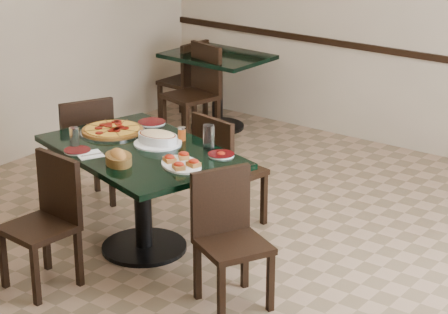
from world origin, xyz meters
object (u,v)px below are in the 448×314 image
Objects in this scene: lasagna_casserole at (158,138)px; chair_left at (84,146)px; main_table at (142,174)px; pepperoni_pizza at (112,130)px; back_chair_left at (188,77)px; bread_basket at (119,158)px; back_table at (217,77)px; bruschetta_platter at (181,162)px; chair_far at (223,165)px; chair_right at (228,231)px; chair_near at (48,215)px; back_chair_near at (197,87)px.

chair_left is at bearing 164.64° from lasagna_casserole.
main_table is 1.79× the size of chair_left.
back_chair_left is at bearing 117.33° from pepperoni_pizza.
bread_basket is (0.08, -0.30, 0.22)m from main_table.
back_table is 3.08m from bruschetta_platter.
chair_far reaches higher than bread_basket.
lasagna_casserole is (1.26, -2.35, 0.27)m from back_table.
lasagna_casserole is (-0.86, 0.36, 0.33)m from chair_right.
pepperoni_pizza is 1.10× the size of bruschetta_platter.
chair_left is 0.57m from pepperoni_pizza.
back_chair_left is at bearing 119.87° from lasagna_casserole.
back_chair_left is at bearing -179.50° from back_table.
back_chair_left is 2.90m from lasagna_casserole.
bruschetta_platter reaches higher than back_table.
chair_far is 0.98× the size of chair_left.
chair_right is 3.70m from back_chair_left.
chair_left reaches higher than chair_far.
main_table is 0.48m from bruschetta_platter.
main_table is 3.41× the size of pepperoni_pizza.
back_chair_near reaches higher than chair_near.
chair_far is 1.41m from chair_near.
back_table is at bearing 132.56° from main_table.
back_chair_left is at bearing -135.48° from chair_left.
chair_near is at bearing -107.34° from lasagna_casserole.
chair_far is 2.98× the size of bread_basket.
back_chair_left is at bearing 139.06° from main_table.
back_chair_left is 3.31m from bruschetta_platter.
back_chair_near reaches higher than chair_far.
chair_far is 2.62m from back_chair_left.
back_table is at bearing 113.68° from chair_near.
bread_basket is (0.95, -0.61, 0.29)m from chair_left.
lasagna_casserole is at bearing -59.19° from back_table.
chair_right reaches higher than bruschetta_platter.
chair_far is 1.05× the size of back_chair_left.
lasagna_casserole is (0.19, 0.86, 0.32)m from chair_near.
chair_near is at bearing -85.90° from bread_basket.
chair_far is 2.04m from back_chair_near.
chair_left is at bearing 160.63° from pepperoni_pizza.
main_table is at bearing -106.33° from lasagna_casserole.
chair_far is 1.00m from bread_basket.
chair_right is (0.67, -0.86, -0.02)m from chair_far.
back_chair_near is at bearing 50.66° from back_chair_left.
back_chair_left is at bearing 152.27° from back_chair_near.
back_chair_left reaches higher than bruschetta_platter.
bruschetta_platter is (0.58, 0.63, 0.30)m from chair_near.
chair_far is at bearing 64.80° from chair_right.
chair_far is 1.14m from chair_left.
chair_far is 2.04× the size of bruschetta_platter.
pepperoni_pizza is at bearing 49.22° from chair_far.
chair_near is 1.04× the size of back_chair_left.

